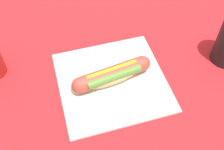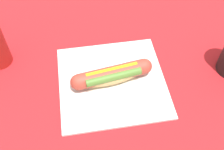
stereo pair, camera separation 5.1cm
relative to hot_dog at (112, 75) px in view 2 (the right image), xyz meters
name	(u,v)px [view 2 (the right image)]	position (x,y,z in m)	size (l,w,h in m)	color
dining_table	(96,96)	(0.06, -0.05, -0.19)	(0.99, 0.79, 0.76)	brown
paper_wrapper	(112,82)	(0.00, 0.00, -0.03)	(0.26, 0.26, 0.01)	silver
hot_dog	(112,75)	(0.00, 0.00, 0.00)	(0.18, 0.13, 0.05)	#E5BC75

